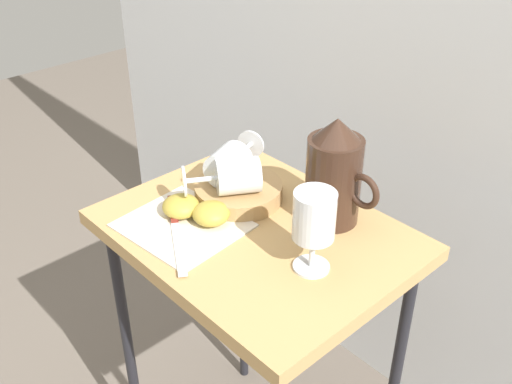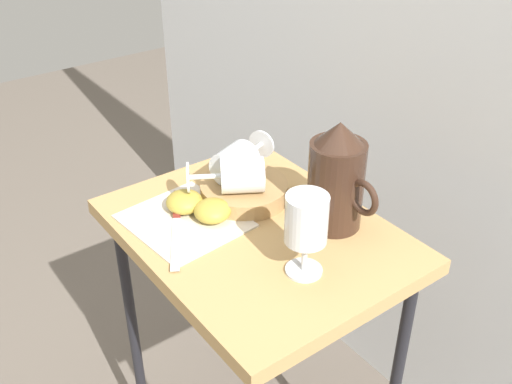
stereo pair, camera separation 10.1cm
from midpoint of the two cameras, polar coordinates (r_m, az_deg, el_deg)
curtain_drape at (r=1.35m, az=19.59°, el=13.19°), size 2.40×0.03×1.99m
table at (r=1.18m, az=2.47°, el=-6.72°), size 0.56×0.43×0.73m
linen_napkin at (r=1.15m, az=-4.30°, el=-2.81°), size 0.23×0.21×0.00m
basket_tray at (r=1.21m, az=1.27°, el=0.05°), size 0.18×0.18×0.03m
pitcher at (r=1.11m, az=10.19°, el=0.62°), size 0.16×0.10×0.21m
wine_glass_upright at (r=0.98m, az=7.75°, el=-3.07°), size 0.07×0.07×0.15m
wine_glass_tipped_near at (r=1.20m, az=0.55°, el=2.76°), size 0.11×0.15×0.07m
wine_glass_tipped_far at (r=1.16m, az=0.93°, el=1.54°), size 0.13×0.16×0.07m
apple_half_left at (r=1.17m, az=-4.33°, el=-0.99°), size 0.07×0.07×0.04m
apple_half_right at (r=1.14m, az=-1.59°, el=-1.86°), size 0.07×0.07×0.04m
knife at (r=1.15m, az=-5.02°, el=-2.45°), size 0.21×0.14×0.01m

